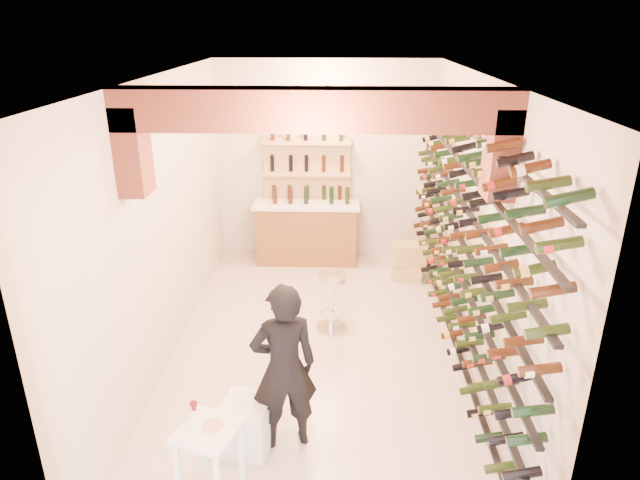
# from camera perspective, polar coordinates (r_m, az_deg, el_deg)

# --- Properties ---
(ground) EXTENTS (6.00, 6.00, 0.00)m
(ground) POSITION_cam_1_polar(r_m,az_deg,el_deg) (6.94, -0.09, -10.95)
(ground) COLOR beige
(ground) RESTS_ON ground
(room_shell) EXTENTS (3.52, 6.02, 3.21)m
(room_shell) POSITION_cam_1_polar(r_m,az_deg,el_deg) (5.79, -0.20, 6.73)
(room_shell) COLOR beige
(room_shell) RESTS_ON ground
(wine_rack) EXTENTS (0.32, 5.70, 2.56)m
(wine_rack) POSITION_cam_1_polar(r_m,az_deg,el_deg) (6.38, 13.78, 0.91)
(wine_rack) COLOR black
(wine_rack) RESTS_ON ground
(back_counter) EXTENTS (1.70, 0.62, 1.29)m
(back_counter) POSITION_cam_1_polar(r_m,az_deg,el_deg) (9.10, -1.37, 0.97)
(back_counter) COLOR brown
(back_counter) RESTS_ON ground
(back_shelving) EXTENTS (1.40, 0.31, 2.73)m
(back_shelving) POSITION_cam_1_polar(r_m,az_deg,el_deg) (9.12, -1.32, 5.24)
(back_shelving) COLOR tan
(back_shelving) RESTS_ON ground
(tasting_table) EXTENTS (0.59, 0.59, 0.82)m
(tasting_table) POSITION_cam_1_polar(r_m,az_deg,el_deg) (4.89, -11.36, -19.47)
(tasting_table) COLOR white
(tasting_table) RESTS_ON ground
(white_stool) EXTENTS (0.48, 0.48, 0.52)m
(white_stool) POSITION_cam_1_polar(r_m,az_deg,el_deg) (5.46, -7.42, -18.20)
(white_stool) COLOR white
(white_stool) RESTS_ON ground
(person) EXTENTS (0.69, 0.55, 1.66)m
(person) POSITION_cam_1_polar(r_m,az_deg,el_deg) (5.14, -3.71, -12.89)
(person) COLOR black
(person) RESTS_ON ground
(chrome_barstool) EXTENTS (0.40, 0.40, 0.77)m
(chrome_barstool) POSITION_cam_1_polar(r_m,az_deg,el_deg) (7.11, 1.21, -5.94)
(chrome_barstool) COLOR silver
(chrome_barstool) RESTS_ON ground
(crate_lower) EXTENTS (0.52, 0.41, 0.28)m
(crate_lower) POSITION_cam_1_polar(r_m,az_deg,el_deg) (8.72, 8.94, -3.05)
(crate_lower) COLOR tan
(crate_lower) RESTS_ON ground
(crate_upper) EXTENTS (0.53, 0.38, 0.30)m
(crate_upper) POSITION_cam_1_polar(r_m,az_deg,el_deg) (8.60, 9.05, -1.30)
(crate_upper) COLOR tan
(crate_upper) RESTS_ON crate_lower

